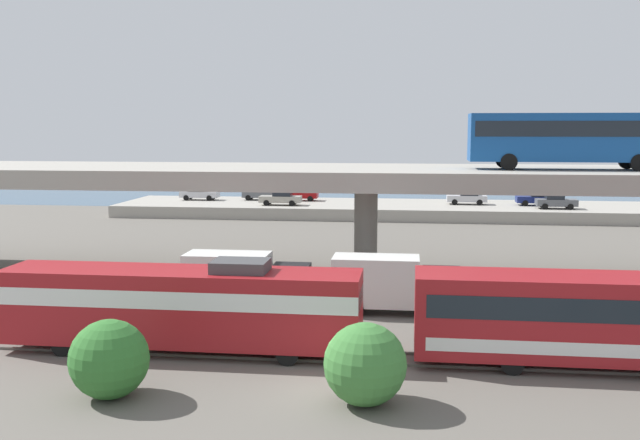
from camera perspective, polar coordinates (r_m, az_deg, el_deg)
The scene contains 19 objects.
ground_plane at distance 27.93m, azimuth 0.94°, elevation -13.40°, with size 260.00×260.00×0.00m, color #605B54.
rail_strip_near at distance 30.94m, azimuth 1.61°, elevation -11.18°, with size 110.00×0.12×0.12m, color #59544C.
rail_strip_far at distance 32.39m, azimuth 1.88°, elevation -10.32°, with size 110.00×0.12×0.12m, color #59544C.
train_locomotive at distance 32.76m, azimuth -12.28°, elevation -6.41°, with size 16.97×3.04×4.18m.
highway_overpass at distance 46.16m, azimuth 3.68°, elevation 3.30°, with size 96.00×11.03×7.33m.
transit_bus_on_overpass at distance 46.34m, azimuth 19.22°, elevation 6.34°, with size 12.00×2.68×3.40m.
service_truck_west at distance 38.74m, azimuth 5.75°, elevation -4.98°, with size 6.80×2.46×3.04m.
service_truck_east at distance 39.77m, azimuth -6.09°, elevation -4.66°, with size 6.80×2.46×3.04m.
pier_parking_lot at distance 81.53m, azimuth 5.18°, elevation 0.84°, with size 60.13×12.34×1.30m, color #9E998E.
parked_car_0 at distance 80.12m, azimuth 18.19°, elevation 1.40°, with size 4.19×1.92×1.50m.
parked_car_1 at distance 84.58m, azimuth -1.53°, elevation 2.07°, with size 4.06×1.92×1.50m.
parked_car_2 at distance 79.74m, azimuth -3.12°, elevation 1.74°, with size 4.60×1.90×1.50m.
parked_car_3 at distance 82.14m, azimuth 11.58°, elevation 1.76°, with size 4.39×2.00×1.50m.
parked_car_4 at distance 86.48m, azimuth -9.55°, elevation 2.09°, with size 4.50×1.89×1.50m.
parked_car_5 at distance 85.62m, azimuth -4.81°, elevation 2.11°, with size 4.01×1.97×1.50m.
parked_car_6 at distance 82.85m, azimuth 16.87°, elevation 1.64°, with size 4.55×1.95×1.50m.
harbor_water at distance 104.46m, azimuth 5.63°, elevation 1.91°, with size 140.00×36.00×0.01m, color #385B7A.
shrub_left at distance 27.90m, azimuth -16.37°, elevation -10.54°, with size 2.93×2.93×2.93m, color #306E2C.
shrub_right at distance 26.22m, azimuth 3.59°, elevation -11.34°, with size 2.99×2.99×2.99m, color #3C7A36.
Camera 1 is at (2.84, -25.95, 9.91)m, focal length 40.38 mm.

